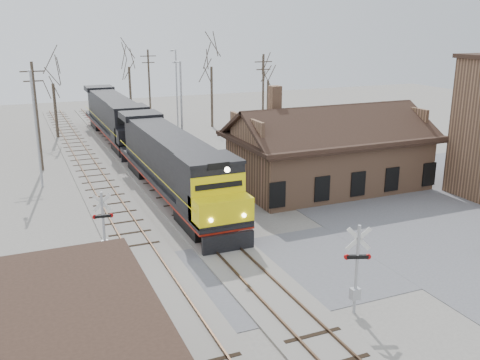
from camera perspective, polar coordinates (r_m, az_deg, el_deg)
The scene contains 20 objects.
ground at distance 27.57m, azimuth 1.27°, elevation -10.26°, with size 140.00×140.00×0.00m, color gray.
road at distance 27.57m, azimuth 1.27°, elevation -10.23°, with size 60.00×9.00×0.03m, color #59595D.
parking_lot at distance 40.62m, azimuth 22.55°, elevation -2.63°, with size 22.00×26.00×0.03m, color #59595D.
track_main at distance 40.69m, azimuth -7.52°, elevation -1.38°, with size 3.40×90.00×0.24m.
track_siding at distance 39.80m, azimuth -13.76°, elevation -2.13°, with size 3.40×90.00×0.24m.
depot at distance 42.18m, azimuth 9.39°, elevation 2.47°, with size 15.20×9.31×7.90m.
locomotive_lead at distance 38.64m, azimuth -7.05°, elevation 1.56°, with size 3.30×22.10×4.91m.
locomotive_trailing at distance 60.02m, azimuth -13.16°, elevation 6.52°, with size 3.30×22.10×4.65m.
crossbuck_near at distance 24.08m, azimuth 12.31°, elevation -9.65°, with size 1.13×0.50×4.16m.
crossbuck_far at distance 29.63m, azimuth -14.33°, elevation -5.00°, with size 1.10×0.29×3.85m.
streetlight_a at distance 43.85m, azimuth -20.96°, elevation 5.70°, with size 0.25×2.04×9.06m.
streetlight_b at distance 47.93m, azimuth -6.30°, elevation 7.61°, with size 0.25×2.04×9.25m.
streetlight_c at distance 62.81m, azimuth -6.80°, elevation 9.78°, with size 0.25×2.04×9.56m.
utility_pole_a at distance 48.97m, azimuth -20.84°, elevation 6.51°, with size 2.00×0.24×9.34m.
utility_pole_b at distance 70.17m, azimuth -9.64°, elevation 9.96°, with size 2.00×0.24×9.27m.
utility_pole_c at distance 58.36m, azimuth 2.47°, elevation 8.93°, with size 2.00×0.24×9.29m.
tree_b at distance 62.60m, azimuth -19.42°, elevation 10.58°, with size 4.06×4.06×9.94m.
tree_c at distance 74.59m, azimuth -11.81°, elevation 12.59°, with size 4.55×4.55×11.14m.
tree_d at distance 66.13m, azimuth -3.09°, elevation 13.03°, with size 4.92×4.92×12.04m.
tree_e at distance 69.67m, azimuth 3.03°, elevation 11.25°, with size 3.57×3.57×8.76m.
Camera 1 is at (-10.29, -22.41, 12.32)m, focal length 40.00 mm.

